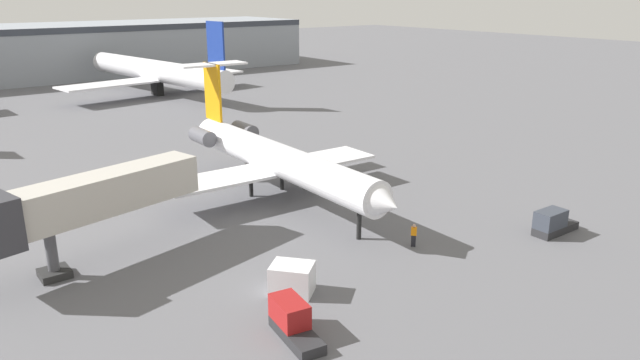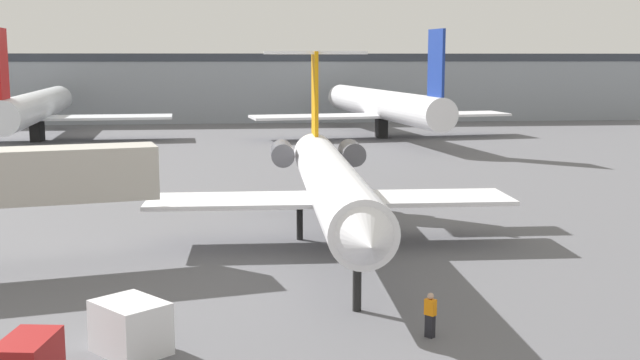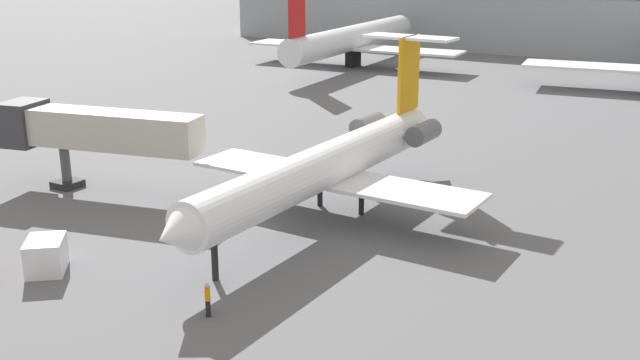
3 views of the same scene
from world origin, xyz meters
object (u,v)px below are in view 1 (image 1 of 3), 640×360
object	(u,v)px
regional_jet	(273,156)
ground_crew_marshaller	(414,235)
jet_bridge	(78,201)
cargo_container_uld	(292,279)
baggage_tug_lead	(553,223)
baggage_tug_trailing	(293,321)
parked_airliner_west_mid	(157,71)

from	to	relation	value
regional_jet	ground_crew_marshaller	bearing A→B (deg)	-82.89
jet_bridge	cargo_container_uld	distance (m)	14.68
jet_bridge	baggage_tug_lead	world-z (taller)	jet_bridge
baggage_tug_trailing	cargo_container_uld	distance (m)	4.65
regional_jet	ground_crew_marshaller	distance (m)	15.51
baggage_tug_trailing	parked_airliner_west_mid	world-z (taller)	parked_airliner_west_mid
regional_jet	ground_crew_marshaller	size ratio (longest dim) A/B	17.75
cargo_container_uld	jet_bridge	bearing A→B (deg)	127.30
jet_bridge	ground_crew_marshaller	size ratio (longest dim) A/B	9.10
regional_jet	jet_bridge	bearing A→B (deg)	-166.45
ground_crew_marshaller	baggage_tug_trailing	xyz separation A→B (m)	(-13.39, -4.22, -0.02)
regional_jet	parked_airliner_west_mid	xyz separation A→B (m)	(13.50, 56.87, 0.46)
jet_bridge	parked_airliner_west_mid	world-z (taller)	parked_airliner_west_mid
ground_crew_marshaller	parked_airliner_west_mid	world-z (taller)	parked_airliner_west_mid
regional_jet	baggage_tug_trailing	bearing A→B (deg)	-120.70
regional_jet	baggage_tug_trailing	world-z (taller)	regional_jet
regional_jet	baggage_tug_lead	size ratio (longest dim) A/B	7.45
cargo_container_uld	parked_airliner_west_mid	distance (m)	75.85
ground_crew_marshaller	jet_bridge	bearing A→B (deg)	150.57
ground_crew_marshaller	baggage_tug_trailing	size ratio (longest dim) A/B	0.41
parked_airliner_west_mid	ground_crew_marshaller	bearing A→B (deg)	-99.16
regional_jet	jet_bridge	xyz separation A→B (m)	(-17.48, -4.21, 0.84)
jet_bridge	cargo_container_uld	size ratio (longest dim) A/B	4.91
ground_crew_marshaller	parked_airliner_west_mid	xyz separation A→B (m)	(11.62, 72.01, 3.25)
baggage_tug_trailing	parked_airliner_west_mid	size ratio (longest dim) A/B	0.11
regional_jet	parked_airliner_west_mid	size ratio (longest dim) A/B	0.76
jet_bridge	baggage_tug_trailing	world-z (taller)	jet_bridge
baggage_tug_lead	cargo_container_uld	distance (m)	21.03
parked_airliner_west_mid	baggage_tug_lead	bearing A→B (deg)	-91.32
ground_crew_marshaller	parked_airliner_west_mid	size ratio (longest dim) A/B	0.04
regional_jet	cargo_container_uld	bearing A→B (deg)	-119.67
jet_bridge	ground_crew_marshaller	world-z (taller)	jet_bridge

